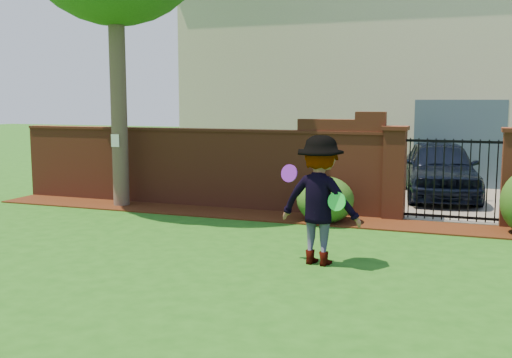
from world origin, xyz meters
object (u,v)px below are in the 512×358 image
(man, at_px, (319,201))
(frisbee_purple, at_px, (289,173))
(car, at_px, (441,170))
(frisbee_green, at_px, (337,201))

(man, height_order, frisbee_purple, man)
(car, height_order, frisbee_purple, frisbee_purple)
(car, bearing_deg, man, -110.31)
(frisbee_purple, xyz_separation_m, frisbee_green, (0.77, -0.22, -0.34))
(car, relative_size, frisbee_purple, 15.77)
(man, bearing_deg, frisbee_purple, 2.77)
(frisbee_purple, relative_size, frisbee_green, 0.97)
(man, xyz_separation_m, frisbee_green, (0.31, -0.17, 0.03))
(man, relative_size, frisbee_purple, 7.15)
(man, relative_size, frisbee_green, 6.93)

